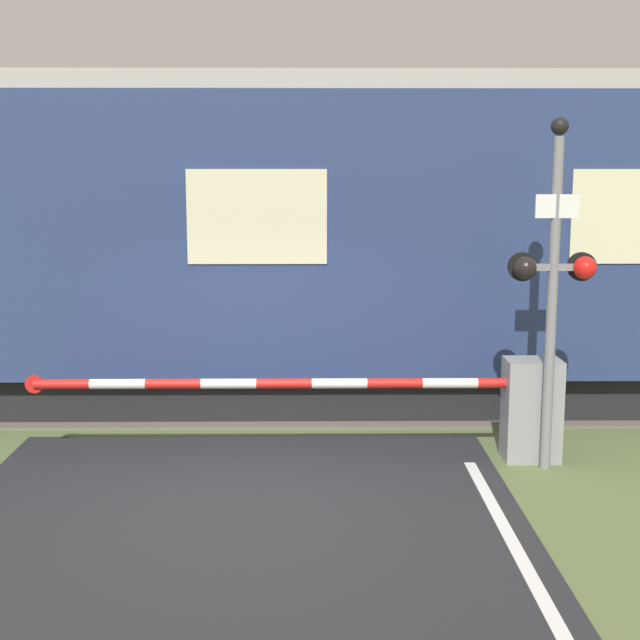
# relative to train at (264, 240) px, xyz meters

# --- Properties ---
(ground_plane) EXTENTS (80.00, 80.00, 0.00)m
(ground_plane) POSITION_rel_train_xyz_m (-0.06, -3.94, -2.22)
(ground_plane) COLOR #5B6B3D
(track_bed) EXTENTS (36.00, 3.20, 0.13)m
(track_bed) POSITION_rel_train_xyz_m (-0.06, 0.00, -2.19)
(track_bed) COLOR #666056
(track_bed) RESTS_ON ground_plane
(train) EXTENTS (16.61, 3.18, 4.34)m
(train) POSITION_rel_train_xyz_m (0.00, 0.00, 0.00)
(train) COLOR black
(train) RESTS_ON ground_plane
(crossing_barrier) EXTENTS (5.83, 0.44, 1.13)m
(crossing_barrier) POSITION_rel_train_xyz_m (2.57, -2.75, -1.59)
(crossing_barrier) COLOR gray
(crossing_barrier) RESTS_ON ground_plane
(signal_post) EXTENTS (0.92, 0.26, 3.69)m
(signal_post) POSITION_rel_train_xyz_m (3.15, -3.06, -0.13)
(signal_post) COLOR gray
(signal_post) RESTS_ON ground_plane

